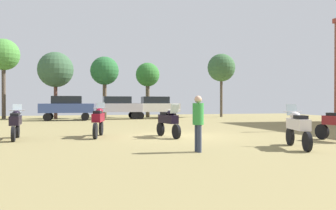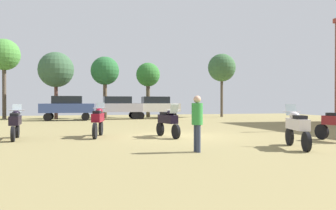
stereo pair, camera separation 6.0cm
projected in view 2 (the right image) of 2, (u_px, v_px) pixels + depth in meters
ground_plane at (177, 136)px, 15.65m from camera, size 44.00×52.00×0.02m
motorcycle_1 at (15, 122)px, 14.28m from camera, size 0.62×2.22×1.44m
motorcycle_7 at (98, 120)px, 15.31m from camera, size 0.74×2.29×1.51m
motorcycle_8 at (168, 121)px, 15.18m from camera, size 0.73×2.11×1.44m
motorcycle_9 at (297, 127)px, 11.64m from camera, size 0.81×2.19×1.45m
car_1 at (117, 106)px, 31.03m from camera, size 4.34×1.89×2.00m
car_3 at (67, 106)px, 28.80m from camera, size 4.36×1.95×2.00m
car_4 at (155, 106)px, 31.95m from camera, size 4.32×1.85×2.00m
person_2 at (197, 119)px, 10.72m from camera, size 0.37×0.37×1.73m
tree_1 at (105, 71)px, 32.49m from camera, size 2.62×2.62×5.72m
tree_2 at (222, 68)px, 35.47m from camera, size 2.80×2.80×6.38m
tree_3 at (56, 70)px, 31.22m from camera, size 3.13×3.13×5.96m
tree_4 at (148, 76)px, 34.63m from camera, size 2.35×2.35×5.39m
tree_5 at (4, 56)px, 31.39m from camera, size 2.80×2.80×7.15m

